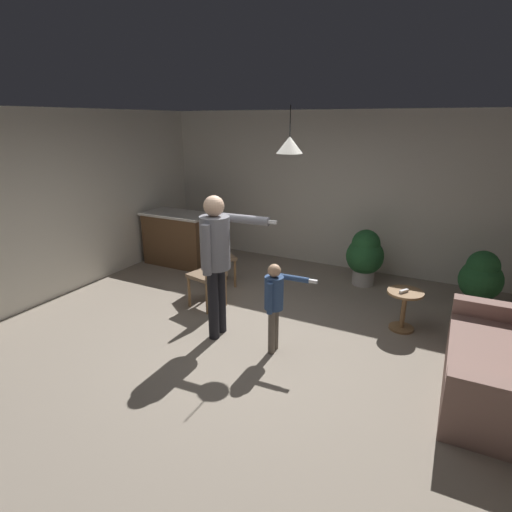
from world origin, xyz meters
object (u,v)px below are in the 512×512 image
at_px(potted_plant_corner, 481,279).
at_px(couch_floral, 503,366).
at_px(spare_remote_on_table, 404,291).
at_px(person_child, 275,298).
at_px(person_adult, 216,252).
at_px(side_table_by_couch, 404,306).
at_px(kitchen_counter, 179,238).
at_px(dining_chair_near_wall, 215,254).
at_px(potted_plant_by_wall, 365,255).
at_px(dining_chair_by_counter, 210,271).

bearing_deg(potted_plant_corner, couch_floral, -84.24).
bearing_deg(spare_remote_on_table, person_child, -135.99).
height_order(couch_floral, person_adult, person_adult).
height_order(side_table_by_couch, spare_remote_on_table, spare_remote_on_table).
height_order(kitchen_counter, dining_chair_near_wall, dining_chair_near_wall).
bearing_deg(potted_plant_by_wall, kitchen_counter, -170.62).
height_order(side_table_by_couch, person_adult, person_adult).
bearing_deg(potted_plant_corner, person_child, -132.54).
bearing_deg(dining_chair_near_wall, spare_remote_on_table, 31.82).
relative_size(couch_floral, side_table_by_couch, 3.49).
relative_size(side_table_by_couch, dining_chair_near_wall, 0.52).
relative_size(person_child, potted_plant_by_wall, 1.17).
bearing_deg(person_adult, dining_chair_near_wall, -149.69).
relative_size(kitchen_counter, person_child, 1.19).
bearing_deg(spare_remote_on_table, kitchen_counter, 168.86).
xyz_separation_m(person_child, potted_plant_by_wall, (0.42, 2.50, -0.16)).
xyz_separation_m(person_adult, spare_remote_on_table, (1.97, 1.14, -0.54)).
distance_m(couch_floral, side_table_by_couch, 1.41).
bearing_deg(dining_chair_by_counter, potted_plant_corner, -52.27).
distance_m(kitchen_counter, person_adult, 2.89).
xyz_separation_m(person_adult, person_child, (0.77, -0.03, -0.42)).
relative_size(person_adult, dining_chair_near_wall, 1.74).
height_order(dining_chair_by_counter, dining_chair_near_wall, same).
xyz_separation_m(side_table_by_couch, potted_plant_by_wall, (-0.80, 1.28, 0.17)).
distance_m(kitchen_counter, spare_remote_on_table, 4.12).
xyz_separation_m(side_table_by_couch, person_child, (-1.22, -1.21, 0.33)).
bearing_deg(side_table_by_couch, kitchen_counter, 169.57).
xyz_separation_m(dining_chair_by_counter, dining_chair_near_wall, (-0.37, 0.70, 0.00)).
distance_m(person_child, potted_plant_by_wall, 2.54).
distance_m(person_child, dining_chair_near_wall, 2.12).
xyz_separation_m(dining_chair_near_wall, potted_plant_by_wall, (2.07, 1.16, -0.05)).
bearing_deg(side_table_by_couch, potted_plant_corner, 50.91).
xyz_separation_m(person_adult, dining_chair_by_counter, (-0.51, 0.61, -0.53)).
bearing_deg(potted_plant_corner, potted_plant_by_wall, 171.06).
xyz_separation_m(person_adult, dining_chair_near_wall, (-0.88, 1.31, -0.53)).
xyz_separation_m(kitchen_counter, spare_remote_on_table, (4.04, -0.80, 0.06)).
xyz_separation_m(side_table_by_couch, dining_chair_near_wall, (-2.87, 0.12, 0.22)).
distance_m(couch_floral, person_child, 2.30).
xyz_separation_m(kitchen_counter, side_table_by_couch, (4.06, -0.75, -0.15)).
height_order(person_adult, potted_plant_by_wall, person_adult).
height_order(dining_chair_near_wall, potted_plant_by_wall, dining_chair_near_wall).
bearing_deg(kitchen_counter, potted_plant_corner, 3.29).
bearing_deg(person_child, potted_plant_by_wall, 167.80).
bearing_deg(side_table_by_couch, person_child, -135.18).
relative_size(kitchen_counter, potted_plant_by_wall, 1.39).
relative_size(dining_chair_by_counter, spare_remote_on_table, 7.69).
bearing_deg(person_child, dining_chair_by_counter, -119.20).
bearing_deg(side_table_by_couch, potted_plant_by_wall, 121.93).
bearing_deg(potted_plant_corner, spare_remote_on_table, -128.31).
bearing_deg(person_adult, spare_remote_on_table, 116.31).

